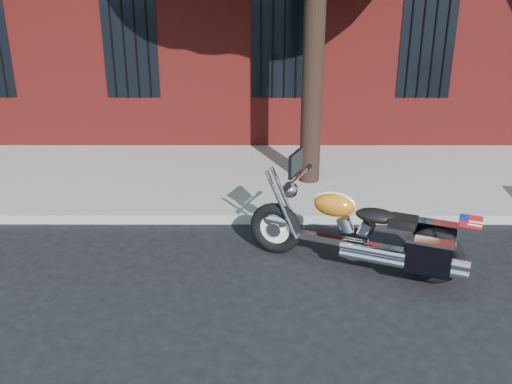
{
  "coord_description": "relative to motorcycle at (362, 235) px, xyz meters",
  "views": [
    {
      "loc": [
        -0.43,
        -6.73,
        3.69
      ],
      "look_at": [
        -0.45,
        0.8,
        0.74
      ],
      "focal_mm": 40.0,
      "sensor_mm": 36.0,
      "label": 1
    }
  ],
  "objects": [
    {
      "name": "sidewalk",
      "position": [
        -0.92,
        3.37,
        -0.43
      ],
      "size": [
        40.0,
        3.6,
        0.15
      ],
      "primitive_type": "cube",
      "color": "gray",
      "rests_on": "ground"
    },
    {
      "name": "ground",
      "position": [
        -0.92,
        0.11,
        -0.51
      ],
      "size": [
        120.0,
        120.0,
        0.0
      ],
      "primitive_type": "plane",
      "color": "black",
      "rests_on": "ground"
    },
    {
      "name": "curb",
      "position": [
        -0.92,
        1.49,
        -0.43
      ],
      "size": [
        40.0,
        0.16,
        0.15
      ],
      "primitive_type": "cube",
      "color": "gray",
      "rests_on": "ground"
    },
    {
      "name": "motorcycle",
      "position": [
        0.0,
        0.0,
        0.0
      ],
      "size": [
        2.68,
        1.6,
        1.49
      ],
      "rotation": [
        0.0,
        0.0,
        -0.4
      ],
      "color": "black",
      "rests_on": "ground"
    }
  ]
}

